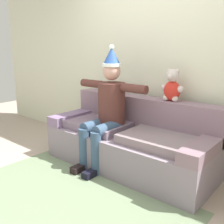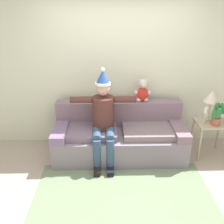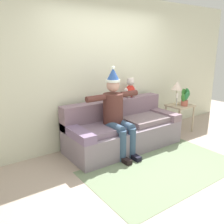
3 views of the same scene
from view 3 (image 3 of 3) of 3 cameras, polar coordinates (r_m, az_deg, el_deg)
The scene contains 10 objects.
ground_plane at distance 3.86m, azimuth 12.07°, elevation -12.97°, with size 10.00×10.00×0.00m, color #AE9A8C.
back_wall at distance 4.60m, azimuth -1.37°, elevation 9.67°, with size 7.00×0.10×2.70m, color beige.
couch at distance 4.42m, azimuth 2.43°, elevation -4.22°, with size 2.12×0.87×0.84m.
person_seated at distance 4.02m, azimuth 1.02°, elevation 0.14°, with size 1.02×0.77×1.50m.
teddy_bear at distance 4.68m, azimuth 4.39°, elevation 5.58°, with size 0.29×0.17×0.38m.
side_table at distance 5.33m, azimuth 15.79°, elevation 0.51°, with size 0.51×0.44×0.60m.
table_lamp at distance 5.26m, azimuth 15.20°, elevation 5.85°, with size 0.24×0.24×0.50m.
potted_plant at distance 5.22m, azimuth 16.93°, elevation 3.28°, with size 0.21×0.19×0.38m.
candle_tall at distance 5.15m, azimuth 15.19°, elevation 3.28°, with size 0.04×0.04×0.27m.
area_rug at distance 3.85m, azimuth 12.11°, elevation -12.93°, with size 2.38×1.37×0.01m, color slate.
Camera 3 is at (-2.55, -2.25, 1.81)m, focal length 38.52 mm.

